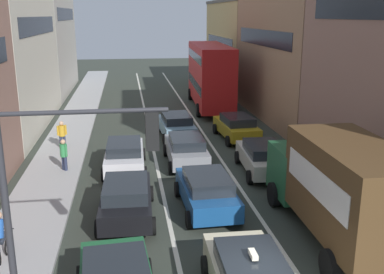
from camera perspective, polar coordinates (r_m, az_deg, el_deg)
name	(u,v)px	position (r m, az deg, el deg)	size (l,w,h in m)	color
sidewalk_left	(71,132)	(29.96, -15.07, 0.67)	(2.60, 64.00, 0.14)	#AAAAAA
lane_stripe_left	(149,130)	(29.78, -5.48, 0.92)	(0.16, 60.00, 0.01)	silver
lane_stripe_right	(200,128)	(30.13, 0.99, 1.16)	(0.16, 60.00, 0.01)	silver
building_row_right	(325,38)	(31.30, 16.49, 11.98)	(7.20, 43.90, 14.29)	tan
traffic_light_pole	(65,185)	(10.07, -15.84, -5.84)	(3.58, 0.38, 5.50)	#2D2D33
removalist_box_truck	(339,185)	(15.53, 18.13, -5.77)	(2.82, 7.75, 3.58)	#1E5933
sedan_centre_lane_second	(207,191)	(17.43, 1.87, -6.80)	(2.16, 4.35, 1.49)	#194C8C
wagon_left_lane_second	(126,198)	(16.91, -8.32, -7.69)	(2.17, 4.36, 1.49)	black
hatchback_centre_lane_third	(186,149)	(22.64, -0.74, -1.55)	(2.07, 4.30, 1.49)	gray
sedan_left_lane_third	(125,155)	(21.98, -8.55, -2.24)	(2.13, 4.34, 1.49)	silver
coupe_centre_lane_fourth	(176,125)	(27.65, -2.03, 1.55)	(2.26, 4.39, 1.49)	#759EB7
sedan_right_lane_behind_truck	(263,157)	(21.68, 8.97, -2.51)	(2.26, 4.40, 1.49)	beige
wagon_right_lane_far	(237,127)	(27.34, 5.67, 1.33)	(2.27, 4.40, 1.49)	#B29319
bus_mid_queue_primary	(210,73)	(36.22, 2.29, 8.09)	(3.21, 10.62, 5.06)	#B21919
cyclist_on_sidewalk	(0,240)	(14.92, -23.11, -11.87)	(0.50, 1.73, 1.72)	black
pedestrian_near_kerb	(62,134)	(25.99, -16.15, 0.39)	(0.51, 0.34, 1.66)	#262D47
pedestrian_mid_sidewalk	(64,154)	(22.23, -15.94, -2.07)	(0.38, 0.44, 1.66)	#262D47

